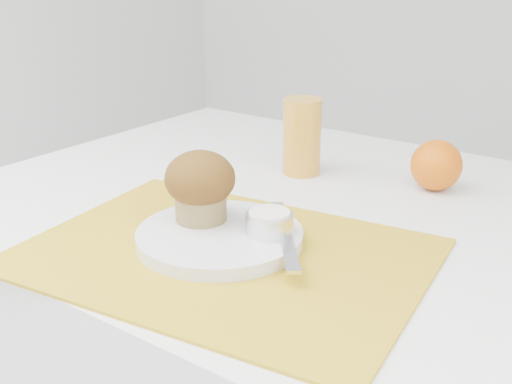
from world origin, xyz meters
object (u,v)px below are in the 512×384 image
Objects in this scene: juice_glass at (302,137)px; muffin at (200,184)px; plate at (220,237)px; orange at (436,165)px.

muffin is at bearing -84.82° from juice_glass.
juice_glass is (-0.07, 0.31, 0.05)m from plate.
muffin is (0.03, -0.29, 0.01)m from juice_glass.
muffin reaches higher than plate.
plate is at bearing -111.74° from orange.
orange is (0.15, 0.36, 0.03)m from plate.
orange is 0.62× the size of juice_glass.
orange is 0.22m from juice_glass.
plate is 2.27× the size of muffin.
juice_glass is at bearing 102.76° from plate.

